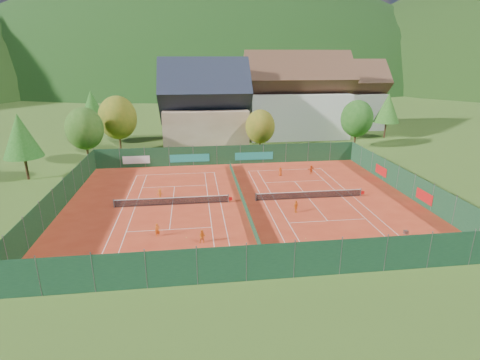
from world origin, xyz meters
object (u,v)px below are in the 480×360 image
object	(u,v)px
player_left_near	(157,230)
player_right_near	(296,206)
player_left_mid	(202,237)
player_right_far_a	(280,171)
hotel_block_b	(346,99)
hotel_block_a	(296,101)
player_right_far_b	(311,170)
chalet	(205,110)
player_left_far	(160,194)
ball_hopper	(406,232)

from	to	relation	value
player_left_near	player_right_near	xyz separation A→B (m)	(14.34, 3.91, 0.03)
player_left_mid	player_right_far_a	world-z (taller)	player_left_mid
hotel_block_b	hotel_block_a	bearing A→B (deg)	-150.26
hotel_block_a	player_right_far_b	world-z (taller)	hotel_block_a
player_left_mid	player_right_near	size ratio (longest dim) A/B	0.93
hotel_block_a	chalet	bearing A→B (deg)	-162.47
hotel_block_a	hotel_block_b	bearing A→B (deg)	29.74
player_left_mid	hotel_block_b	bearing A→B (deg)	62.69
player_left_far	player_right_near	xyz separation A→B (m)	(14.85, -6.07, 0.09)
player_left_far	player_right_near	size ratio (longest dim) A/B	0.87
player_left_mid	player_right_far_b	world-z (taller)	player_right_far_b
chalet	player_right_far_a	bearing A→B (deg)	-65.06
ball_hopper	player_right_far_a	xyz separation A→B (m)	(-7.22, 20.09, 0.06)
hotel_block_a	hotel_block_b	world-z (taller)	hotel_block_a
player_left_near	player_left_far	world-z (taller)	player_left_near
player_right_near	player_right_far_b	size ratio (longest dim) A/B	1.05
player_left_near	player_right_near	size ratio (longest dim) A/B	0.96
player_right_far_a	player_right_far_b	xyz separation A→B (m)	(4.55, 0.18, 0.04)
chalet	hotel_block_a	xyz separation A→B (m)	(19.00, 6.00, 0.76)
ball_hopper	player_left_mid	distance (m)	18.81
player_left_far	player_right_far_b	xyz separation A→B (m)	(20.73, 7.15, 0.06)
player_left_near	player_right_far_a	size ratio (longest dim) A/B	1.08
player_right_near	player_left_near	bearing A→B (deg)	148.95
chalet	hotel_block_a	bearing A→B (deg)	17.53
chalet	player_right_near	size ratio (longest dim) A/B	11.75
player_left_mid	player_right_near	world-z (taller)	player_right_near
player_left_near	player_left_far	bearing A→B (deg)	74.40
player_left_near	player_left_mid	bearing A→B (deg)	-42.27
player_left_near	player_right_near	world-z (taller)	player_right_near
hotel_block_b	player_right_far_b	world-z (taller)	hotel_block_b
chalet	player_left_near	xyz separation A→B (m)	(-6.01, -37.73, -5.96)
hotel_block_b	player_right_near	distance (m)	54.13
player_left_mid	ball_hopper	bearing A→B (deg)	1.74
ball_hopper	player_left_near	xyz separation A→B (m)	(-22.89, 3.14, 0.11)
chalet	player_left_mid	size ratio (longest dim) A/B	12.58
player_right_far_a	player_left_near	bearing A→B (deg)	32.52
ball_hopper	player_left_near	size ratio (longest dim) A/B	0.60
hotel_block_b	player_left_near	distance (m)	65.06
player_right_far_a	player_right_far_b	bearing A→B (deg)	167.55
chalet	player_right_far_a	size ratio (longest dim) A/B	13.18
chalet	player_left_far	size ratio (longest dim) A/B	13.56
chalet	player_left_far	distance (m)	29.13
hotel_block_b	ball_hopper	distance (m)	57.51
player_left_near	player_right_far_b	distance (m)	26.50
ball_hopper	player_left_far	xyz separation A→B (m)	(-23.40, 13.13, 0.04)
hotel_block_a	hotel_block_b	distance (m)	16.14
hotel_block_a	hotel_block_b	size ratio (longest dim) A/B	1.25
hotel_block_b	player_right_far_b	size ratio (longest dim) A/B	13.20
hotel_block_b	player_right_far_a	bearing A→B (deg)	-123.87
ball_hopper	player_left_far	world-z (taller)	player_left_far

